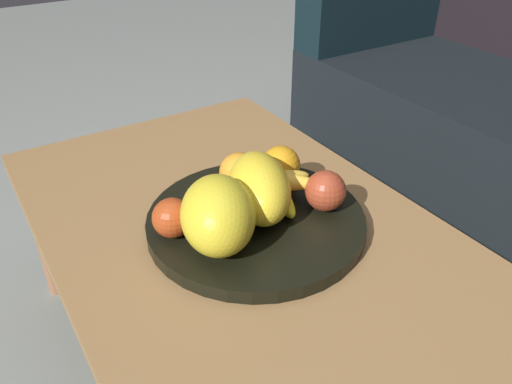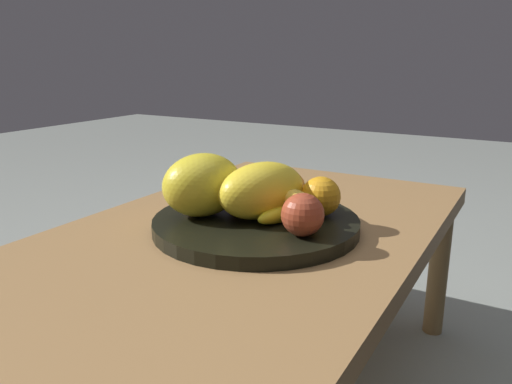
{
  "view_description": "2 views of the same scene",
  "coord_description": "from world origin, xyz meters",
  "px_view_note": "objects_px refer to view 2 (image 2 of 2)",
  "views": [
    {
      "loc": [
        0.59,
        -0.38,
        0.95
      ],
      "look_at": [
        -0.04,
        0.02,
        0.47
      ],
      "focal_mm": 35.8,
      "sensor_mm": 36.0,
      "label": 1
    },
    {
      "loc": [
        0.75,
        0.47,
        0.72
      ],
      "look_at": [
        -0.04,
        0.02,
        0.47
      ],
      "focal_mm": 35.1,
      "sensor_mm": 36.0,
      "label": 2
    }
  ],
  "objects_px": {
    "apple_front": "(242,192)",
    "apple_right": "(303,215)",
    "coffee_table": "(236,254)",
    "melon_large_front": "(262,190)",
    "orange_front": "(286,189)",
    "apple_left": "(201,187)",
    "banana_bunch": "(288,204)",
    "orange_left": "(321,196)",
    "fruit_bowl": "(256,224)",
    "melon_smaller_beside": "(201,185)"
  },
  "relations": [
    {
      "from": "melon_smaller_beside",
      "to": "apple_left",
      "type": "relative_size",
      "value": 2.32
    },
    {
      "from": "fruit_bowl",
      "to": "melon_smaller_beside",
      "type": "bearing_deg",
      "value": -66.19
    },
    {
      "from": "fruit_bowl",
      "to": "apple_left",
      "type": "height_order",
      "value": "apple_left"
    },
    {
      "from": "melon_large_front",
      "to": "apple_left",
      "type": "bearing_deg",
      "value": -98.2
    },
    {
      "from": "melon_large_front",
      "to": "banana_bunch",
      "type": "height_order",
      "value": "melon_large_front"
    },
    {
      "from": "apple_left",
      "to": "banana_bunch",
      "type": "relative_size",
      "value": 0.4
    },
    {
      "from": "banana_bunch",
      "to": "apple_front",
      "type": "bearing_deg",
      "value": -101.59
    },
    {
      "from": "melon_large_front",
      "to": "apple_front",
      "type": "xyz_separation_m",
      "value": [
        -0.04,
        -0.07,
        -0.02
      ]
    },
    {
      "from": "orange_front",
      "to": "apple_front",
      "type": "height_order",
      "value": "orange_front"
    },
    {
      "from": "melon_large_front",
      "to": "apple_left",
      "type": "distance_m",
      "value": 0.16
    },
    {
      "from": "banana_bunch",
      "to": "orange_front",
      "type": "bearing_deg",
      "value": -151.19
    },
    {
      "from": "melon_large_front",
      "to": "apple_left",
      "type": "xyz_separation_m",
      "value": [
        -0.02,
        -0.16,
        -0.02
      ]
    },
    {
      "from": "orange_front",
      "to": "orange_left",
      "type": "distance_m",
      "value": 0.08
    },
    {
      "from": "apple_right",
      "to": "melon_smaller_beside",
      "type": "bearing_deg",
      "value": -91.05
    },
    {
      "from": "orange_front",
      "to": "apple_front",
      "type": "relative_size",
      "value": 1.25
    },
    {
      "from": "melon_smaller_beside",
      "to": "banana_bunch",
      "type": "bearing_deg",
      "value": 113.47
    },
    {
      "from": "fruit_bowl",
      "to": "apple_right",
      "type": "distance_m",
      "value": 0.14
    },
    {
      "from": "fruit_bowl",
      "to": "orange_front",
      "type": "distance_m",
      "value": 0.1
    },
    {
      "from": "apple_front",
      "to": "apple_left",
      "type": "xyz_separation_m",
      "value": [
        0.02,
        -0.09,
        0.0
      ]
    },
    {
      "from": "orange_left",
      "to": "banana_bunch",
      "type": "xyz_separation_m",
      "value": [
        0.05,
        -0.05,
        -0.01
      ]
    },
    {
      "from": "coffee_table",
      "to": "apple_right",
      "type": "distance_m",
      "value": 0.17
    },
    {
      "from": "orange_front",
      "to": "apple_left",
      "type": "distance_m",
      "value": 0.18
    },
    {
      "from": "apple_left",
      "to": "apple_right",
      "type": "height_order",
      "value": "apple_right"
    },
    {
      "from": "melon_large_front",
      "to": "orange_left",
      "type": "bearing_deg",
      "value": 125.83
    },
    {
      "from": "coffee_table",
      "to": "apple_front",
      "type": "distance_m",
      "value": 0.13
    },
    {
      "from": "fruit_bowl",
      "to": "apple_front",
      "type": "xyz_separation_m",
      "value": [
        -0.05,
        -0.06,
        0.04
      ]
    },
    {
      "from": "coffee_table",
      "to": "apple_right",
      "type": "relative_size",
      "value": 15.44
    },
    {
      "from": "apple_left",
      "to": "apple_right",
      "type": "xyz_separation_m",
      "value": [
        0.07,
        0.27,
        0.0
      ]
    },
    {
      "from": "apple_front",
      "to": "apple_right",
      "type": "xyz_separation_m",
      "value": [
        0.09,
        0.18,
        0.01
      ]
    },
    {
      "from": "coffee_table",
      "to": "fruit_bowl",
      "type": "xyz_separation_m",
      "value": [
        -0.04,
        0.02,
        0.05
      ]
    },
    {
      "from": "orange_left",
      "to": "apple_left",
      "type": "xyz_separation_m",
      "value": [
        0.04,
        -0.25,
        -0.0
      ]
    },
    {
      "from": "melon_large_front",
      "to": "orange_left",
      "type": "height_order",
      "value": "melon_large_front"
    },
    {
      "from": "fruit_bowl",
      "to": "apple_left",
      "type": "bearing_deg",
      "value": -100.66
    },
    {
      "from": "fruit_bowl",
      "to": "orange_front",
      "type": "xyz_separation_m",
      "value": [
        -0.09,
        0.02,
        0.05
      ]
    },
    {
      "from": "coffee_table",
      "to": "melon_large_front",
      "type": "xyz_separation_m",
      "value": [
        -0.04,
        0.03,
        0.12
      ]
    },
    {
      "from": "orange_front",
      "to": "apple_left",
      "type": "height_order",
      "value": "orange_front"
    },
    {
      "from": "orange_front",
      "to": "apple_left",
      "type": "relative_size",
      "value": 1.13
    },
    {
      "from": "orange_front",
      "to": "apple_right",
      "type": "height_order",
      "value": "orange_front"
    },
    {
      "from": "orange_front",
      "to": "apple_right",
      "type": "relative_size",
      "value": 1.04
    },
    {
      "from": "melon_large_front",
      "to": "apple_front",
      "type": "height_order",
      "value": "melon_large_front"
    },
    {
      "from": "melon_large_front",
      "to": "coffee_table",
      "type": "bearing_deg",
      "value": -35.41
    },
    {
      "from": "orange_left",
      "to": "apple_right",
      "type": "xyz_separation_m",
      "value": [
        0.12,
        0.02,
        -0.0
      ]
    },
    {
      "from": "coffee_table",
      "to": "melon_large_front",
      "type": "relative_size",
      "value": 6.25
    },
    {
      "from": "melon_large_front",
      "to": "melon_smaller_beside",
      "type": "height_order",
      "value": "melon_smaller_beside"
    },
    {
      "from": "melon_smaller_beside",
      "to": "apple_right",
      "type": "distance_m",
      "value": 0.21
    },
    {
      "from": "fruit_bowl",
      "to": "apple_right",
      "type": "relative_size",
      "value": 5.27
    },
    {
      "from": "coffee_table",
      "to": "banana_bunch",
      "type": "relative_size",
      "value": 6.66
    },
    {
      "from": "orange_front",
      "to": "apple_front",
      "type": "xyz_separation_m",
      "value": [
        0.04,
        -0.08,
        -0.01
      ]
    },
    {
      "from": "coffee_table",
      "to": "melon_smaller_beside",
      "type": "height_order",
      "value": "melon_smaller_beside"
    },
    {
      "from": "apple_left",
      "to": "apple_front",
      "type": "bearing_deg",
      "value": 102.25
    }
  ]
}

